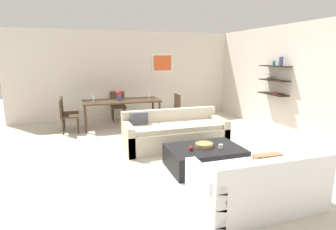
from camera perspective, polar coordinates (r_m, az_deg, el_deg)
ground_plane at (r=5.71m, az=1.65°, el=-7.71°), size 18.00×18.00×0.00m
back_wall_unit at (r=8.86m, az=-4.10°, el=8.39°), size 8.40×0.09×2.70m
right_wall_shelf_unit at (r=7.46m, az=22.72°, el=6.72°), size 0.34×8.20×2.70m
sofa_beige at (r=5.95m, az=1.31°, el=-3.93°), size 2.19×0.90×0.78m
loveseat_white at (r=3.86m, az=18.13°, el=-13.87°), size 1.64×0.90×0.78m
coffee_table at (r=4.93m, az=7.63°, el=-8.81°), size 1.29×0.91×0.38m
decorative_bowl at (r=4.89m, az=7.56°, el=-6.15°), size 0.33×0.33×0.07m
candle_jar at (r=4.85m, az=10.97°, el=-6.45°), size 0.08×0.08×0.07m
apple_on_coffee_table at (r=4.68m, az=4.86°, el=-6.93°), size 0.08×0.08×0.08m
dining_table at (r=7.66m, az=-9.67°, el=2.58°), size 2.10×0.85×0.75m
dining_chair_head at (r=8.50m, az=-10.44°, el=2.28°), size 0.44×0.44×0.88m
dining_chair_right_near at (r=7.84m, az=1.16°, el=1.65°), size 0.44×0.44×0.88m
dining_chair_left_far at (r=7.82m, az=-20.43°, el=0.84°), size 0.44×0.44×0.88m
dining_chair_left_near at (r=7.44m, az=-20.54°, el=0.28°), size 0.44×0.44×0.88m
wine_glass_left_near at (r=7.46m, az=-15.33°, el=3.41°), size 0.06×0.06×0.16m
wine_glass_right_near at (r=7.67m, az=-4.02°, el=4.13°), size 0.06×0.06×0.17m
wine_glass_left_far at (r=7.67m, az=-15.41°, el=3.68°), size 0.06×0.06×0.16m
wine_glass_head at (r=7.99m, az=-10.09°, el=4.20°), size 0.07×0.07×0.15m
centerpiece_vase at (r=7.62m, az=-10.29°, el=4.26°), size 0.16×0.16×0.29m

